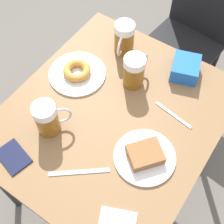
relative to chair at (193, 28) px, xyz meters
The scene contains 12 objects.
ground_plane 1.00m from the chair, 88.87° to the right, with size 8.00×8.00×0.00m, color #666059.
table 0.86m from the chair, 88.87° to the right, with size 0.80×0.93×0.73m.
chair is the anchor object (origin of this frame).
plate_with_cake 0.99m from the chair, 76.75° to the right, with size 0.23×0.23×0.05m.
plate_with_donut 0.82m from the chair, 106.29° to the right, with size 0.25×0.25×0.04m.
beer_mug_left 0.61m from the chair, 104.34° to the right, with size 0.09×0.14×0.15m.
beer_mug_center 0.72m from the chair, 90.03° to the right, with size 0.09×0.14×0.15m.
beer_mug_right 1.08m from the chair, 97.93° to the right, with size 0.11×0.12×0.15m.
fork 0.77m from the chair, 72.79° to the right, with size 0.18×0.04×0.00m.
knife 1.14m from the chair, 87.12° to the right, with size 0.18×0.15×0.00m.
passport_near_edge 1.24m from the chair, 98.46° to the right, with size 0.14×0.11×0.01m.
blue_pouch 0.57m from the chair, 72.61° to the right, with size 0.15×0.16×0.07m.
Camera 1 is at (0.37, -0.54, 1.79)m, focal length 50.00 mm.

